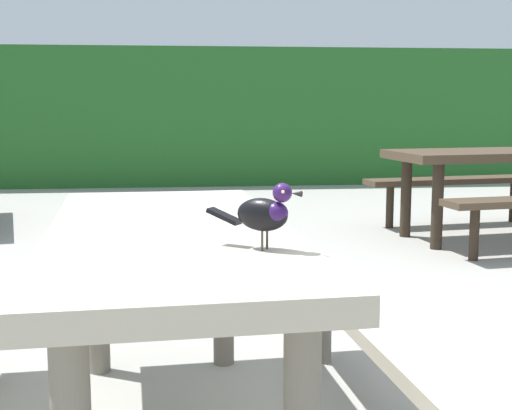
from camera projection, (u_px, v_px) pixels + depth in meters
The scene contains 4 objects.
hedge_wall at pixel (192, 116), 10.43m from camera, with size 28.00×2.08×1.86m, color #235B23.
picnic_table_foreground at pixel (171, 282), 2.30m from camera, with size 1.79×1.85×0.74m.
bird_grackle at pixel (266, 212), 1.89m from camera, with size 0.25×0.19×0.18m.
picnic_table_mid_left at pixel (499, 172), 5.87m from camera, with size 1.93×1.91×0.74m.
Camera 1 is at (-0.23, -2.00, 1.14)m, focal length 49.70 mm.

